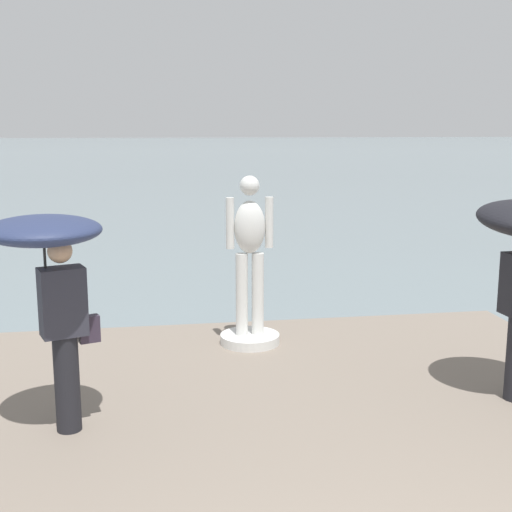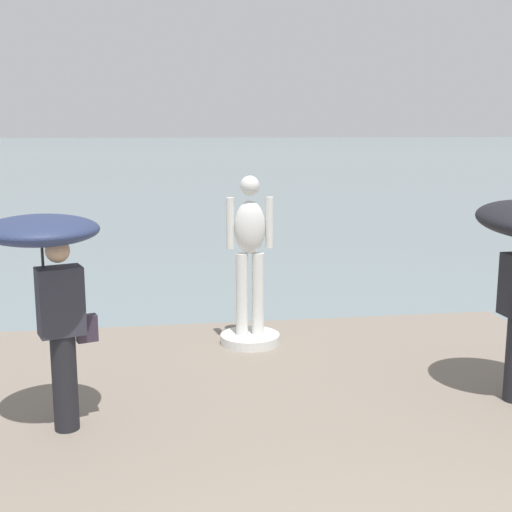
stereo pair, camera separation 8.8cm
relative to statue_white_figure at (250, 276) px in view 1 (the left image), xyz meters
The scene contains 3 objects.
ground_plane 33.86m from the statue_white_figure, 89.92° to the left, with size 400.00×400.00×0.00m, color slate.
statue_white_figure is the anchor object (origin of this frame).
onlooker_left 3.06m from the statue_white_figure, 133.18° to the right, with size 1.25×1.25×1.94m.
Camera 1 is at (-1.25, -1.81, 3.04)m, focal length 47.09 mm.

